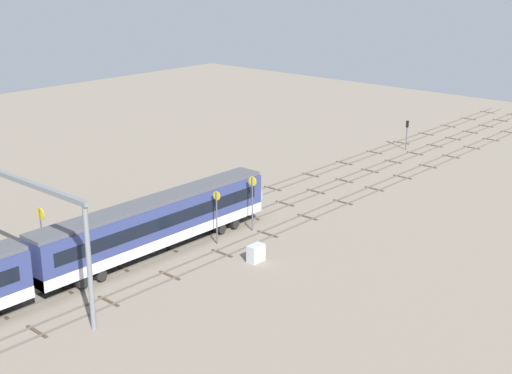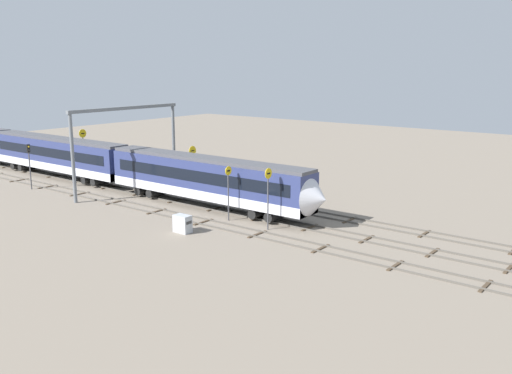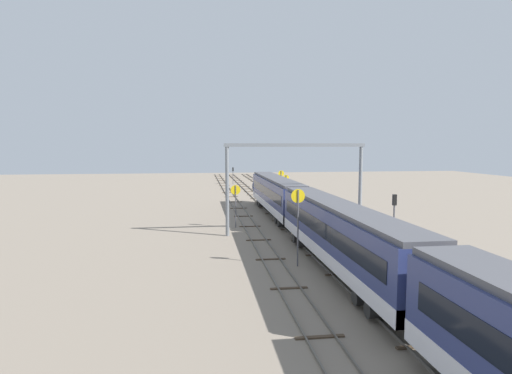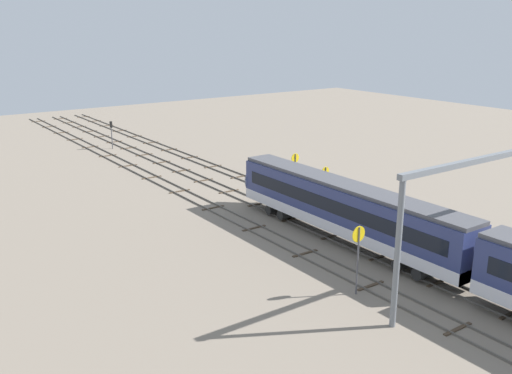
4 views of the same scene
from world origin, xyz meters
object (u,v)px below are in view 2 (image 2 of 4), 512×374
object	(u,v)px
speed_sign_near_foreground	(193,159)
speed_sign_mid_trackside	(228,186)
train	(61,156)
overhead_gantry	(127,131)
relay_cabinet	(183,224)
speed_sign_distant_end	(83,145)
speed_sign_far_trackside	(268,190)
signal_light_trackside_departure	(29,160)

from	to	relation	value
speed_sign_near_foreground	speed_sign_mid_trackside	bearing A→B (deg)	-33.71
train	speed_sign_near_foreground	xyz separation A→B (m)	(16.79, 5.89, 0.56)
overhead_gantry	relay_cabinet	distance (m)	18.70
speed_sign_mid_trackside	speed_sign_distant_end	distance (m)	28.49
train	speed_sign_near_foreground	world-z (taller)	train
train	relay_cabinet	distance (m)	29.61
speed_sign_near_foreground	speed_sign_distant_end	world-z (taller)	speed_sign_distant_end
speed_sign_far_trackside	relay_cabinet	xyz separation A→B (m)	(-5.14, -4.99, -2.67)
overhead_gantry	speed_sign_distant_end	world-z (taller)	overhead_gantry
speed_sign_mid_trackside	signal_light_trackside_departure	bearing A→B (deg)	-171.99
overhead_gantry	speed_sign_mid_trackside	size ratio (longest dim) A/B	2.93
overhead_gantry	relay_cabinet	size ratio (longest dim) A/B	9.62
relay_cabinet	speed_sign_mid_trackside	bearing A→B (deg)	83.21
speed_sign_far_trackside	overhead_gantry	bearing A→B (deg)	172.71
overhead_gantry	speed_sign_near_foreground	size ratio (longest dim) A/B	3.05
overhead_gantry	speed_sign_mid_trackside	world-z (taller)	overhead_gantry
signal_light_trackside_departure	speed_sign_near_foreground	bearing A→B (deg)	41.28
speed_sign_distant_end	speed_sign_mid_trackside	bearing A→B (deg)	-10.00
overhead_gantry	relay_cabinet	bearing A→B (deg)	-25.70
speed_sign_far_trackside	speed_sign_mid_trackside	bearing A→B (deg)	177.76
speed_sign_near_foreground	speed_sign_far_trackside	distance (m)	18.90
overhead_gantry	speed_sign_near_foreground	distance (m)	7.91
speed_sign_distant_end	relay_cabinet	world-z (taller)	speed_sign_distant_end
train	signal_light_trackside_departure	bearing A→B (deg)	-61.93
speed_sign_distant_end	signal_light_trackside_departure	distance (m)	8.87
overhead_gantry	speed_sign_far_trackside	world-z (taller)	overhead_gantry
speed_sign_distant_end	relay_cabinet	xyz separation A→B (m)	(27.43, -10.11, -3.13)
speed_sign_near_foreground	signal_light_trackside_departure	xyz separation A→B (m)	(-13.58, -11.92, 0.08)
overhead_gantry	speed_sign_mid_trackside	xyz separation A→B (m)	(16.61, -2.53, -3.52)
speed_sign_far_trackside	speed_sign_distant_end	distance (m)	32.97
speed_sign_near_foreground	signal_light_trackside_departure	world-z (taller)	signal_light_trackside_departure
overhead_gantry	speed_sign_far_trackside	xyz separation A→B (m)	(21.13, -2.70, -3.23)
train	speed_sign_distant_end	distance (m)	3.06
speed_sign_mid_trackside	relay_cabinet	bearing A→B (deg)	-96.79
speed_sign_near_foreground	speed_sign_distant_end	distance (m)	16.02
train	overhead_gantry	size ratio (longest dim) A/B	5.20
speed_sign_mid_trackside	speed_sign_far_trackside	size ratio (longest dim) A/B	0.93
speed_sign_mid_trackside	speed_sign_far_trackside	xyz separation A→B (m)	(4.52, -0.18, 0.29)
signal_light_trackside_departure	overhead_gantry	bearing A→B (deg)	33.45
train	speed_sign_far_trackside	bearing A→B (deg)	-4.33
train	overhead_gantry	bearing A→B (deg)	0.69
speed_sign_distant_end	signal_light_trackside_departure	size ratio (longest dim) A/B	1.15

